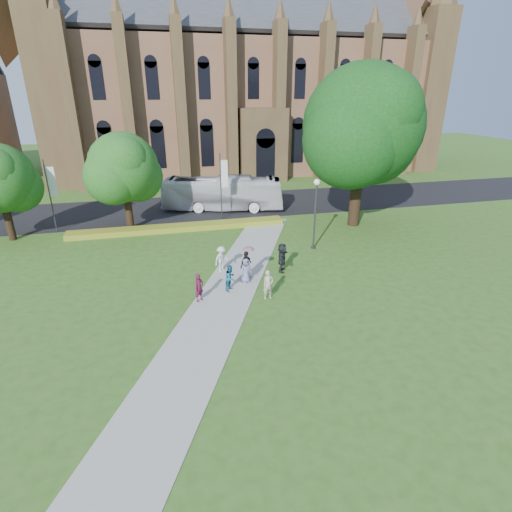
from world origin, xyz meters
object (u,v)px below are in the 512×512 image
object	(u,v)px
streetlamp	(316,206)
tour_coach	(223,193)
large_tree	(362,126)
pedestrian_0	(199,288)

from	to	relation	value
streetlamp	tour_coach	xyz separation A→B (m)	(-4.83, 12.02, -1.64)
large_tree	streetlamp	bearing A→B (deg)	-140.71
streetlamp	tour_coach	bearing A→B (deg)	111.89
streetlamp	large_tree	bearing A→B (deg)	39.29
pedestrian_0	tour_coach	bearing A→B (deg)	38.06
large_tree	pedestrian_0	world-z (taller)	large_tree
large_tree	pedestrian_0	size ratio (longest dim) A/B	8.09
tour_coach	pedestrian_0	world-z (taller)	tour_coach
streetlamp	pedestrian_0	bearing A→B (deg)	-146.35
streetlamp	large_tree	world-z (taller)	large_tree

